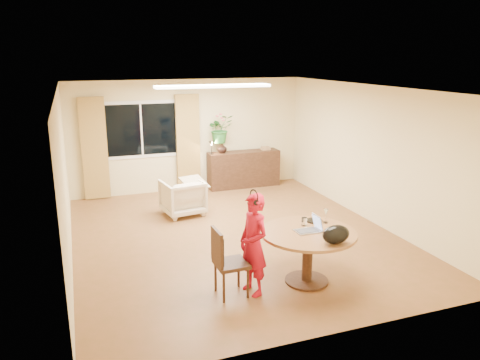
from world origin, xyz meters
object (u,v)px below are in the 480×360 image
at_px(dining_chair, 231,262).
at_px(armchair, 183,197).
at_px(child, 254,244).
at_px(sideboard, 244,169).
at_px(dining_table, 308,242).

bearing_deg(dining_chair, armchair, 86.11).
xyz_separation_m(dining_chair, child, (0.30, -0.04, 0.22)).
xyz_separation_m(child, armchair, (-0.16, 3.49, -0.34)).
xyz_separation_m(dining_chair, sideboard, (2.01, 4.98, -0.04)).
distance_m(dining_chair, armchair, 3.46).
bearing_deg(child, armchair, 169.23).
height_order(armchair, sideboard, sideboard).
distance_m(armchair, sideboard, 2.42).
relative_size(child, armchair, 1.77).
xyz_separation_m(dining_table, child, (-0.83, -0.02, 0.10)).
bearing_deg(dining_table, dining_chair, 179.13).
relative_size(dining_table, sideboard, 0.76).
distance_m(dining_table, armchair, 3.62).
xyz_separation_m(child, sideboard, (1.71, 5.02, -0.26)).
xyz_separation_m(dining_table, sideboard, (0.89, 4.99, -0.16)).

